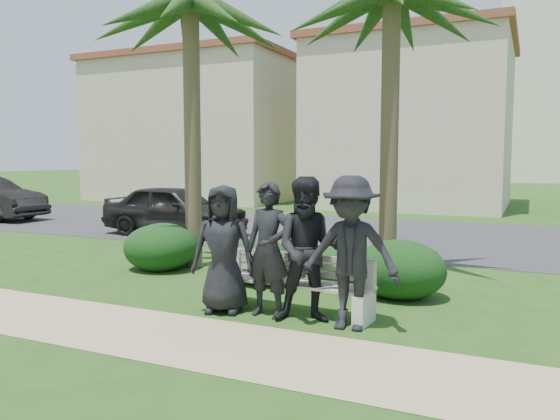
# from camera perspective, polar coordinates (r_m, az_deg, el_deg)

# --- Properties ---
(ground) EXTENTS (160.00, 160.00, 0.00)m
(ground) POSITION_cam_1_polar(r_m,az_deg,el_deg) (8.27, -4.60, -9.33)
(ground) COLOR #214C15
(ground) RESTS_ON ground
(footpath) EXTENTS (30.00, 1.60, 0.01)m
(footpath) POSITION_cam_1_polar(r_m,az_deg,el_deg) (6.82, -12.22, -12.63)
(footpath) COLOR tan
(footpath) RESTS_ON ground
(asphalt_street) EXTENTS (160.00, 8.00, 0.01)m
(asphalt_street) POSITION_cam_1_polar(r_m,az_deg,el_deg) (15.61, 9.97, -2.45)
(asphalt_street) COLOR #2D2D30
(asphalt_street) RESTS_ON ground
(stucco_bldg_left) EXTENTS (10.40, 8.40, 7.30)m
(stucco_bldg_left) POSITION_cam_1_polar(r_m,az_deg,el_deg) (29.66, -7.83, 8.31)
(stucco_bldg_left) COLOR beige
(stucco_bldg_left) RESTS_ON ground
(stucco_bldg_right) EXTENTS (8.40, 8.40, 7.30)m
(stucco_bldg_right) POSITION_cam_1_polar(r_m,az_deg,el_deg) (25.50, 13.74, 8.71)
(stucco_bldg_right) COLOR beige
(stucco_bldg_right) RESTS_ON ground
(street_lamp) EXTENTS (0.36, 0.36, 4.29)m
(street_lamp) POSITION_cam_1_polar(r_m,az_deg,el_deg) (22.97, -9.58, 7.38)
(street_lamp) COLOR black
(street_lamp) RESTS_ON ground
(park_bench) EXTENTS (2.24, 0.64, 0.77)m
(park_bench) POSITION_cam_1_polar(r_m,az_deg,el_deg) (7.49, 1.37, -8.12)
(park_bench) COLOR #AFA793
(park_bench) RESTS_ON ground
(man_a) EXTENTS (0.97, 0.76, 1.75)m
(man_a) POSITION_cam_1_polar(r_m,az_deg,el_deg) (7.48, -5.94, -4.06)
(man_a) COLOR black
(man_a) RESTS_ON ground
(man_b) EXTENTS (0.69, 0.48, 1.79)m
(man_b) POSITION_cam_1_polar(r_m,az_deg,el_deg) (7.23, -1.22, -4.16)
(man_b) COLOR black
(man_b) RESTS_ON ground
(man_c) EXTENTS (1.10, 0.97, 1.87)m
(man_c) POSITION_cam_1_polar(r_m,az_deg,el_deg) (7.00, 3.07, -4.16)
(man_c) COLOR black
(man_c) RESTS_ON ground
(man_d) EXTENTS (1.26, 0.77, 1.89)m
(man_d) POSITION_cam_1_polar(r_m,az_deg,el_deg) (6.73, 7.36, -4.48)
(man_d) COLOR black
(man_d) RESTS_ON ground
(hedge_a) EXTENTS (1.37, 1.13, 0.89)m
(hedge_a) POSITION_cam_1_polar(r_m,az_deg,el_deg) (10.56, -12.65, -3.76)
(hedge_a) COLOR #0E340E
(hedge_a) RESTS_ON ground
(hedge_b) EXTENTS (1.38, 1.14, 0.90)m
(hedge_b) POSITION_cam_1_polar(r_m,az_deg,el_deg) (10.75, -12.06, -3.57)
(hedge_b) COLOR #0E340E
(hedge_b) RESTS_ON ground
(hedge_c) EXTENTS (1.20, 0.99, 0.78)m
(hedge_c) POSITION_cam_1_polar(r_m,az_deg,el_deg) (9.22, -2.06, -5.29)
(hedge_c) COLOR #0E340E
(hedge_c) RESTS_ON ground
(hedge_d) EXTENTS (1.07, 0.89, 0.70)m
(hedge_d) POSITION_cam_1_polar(r_m,az_deg,el_deg) (8.97, 6.47, -5.89)
(hedge_d) COLOR #0E340E
(hedge_d) RESTS_ON ground
(hedge_e) EXTENTS (1.40, 1.15, 0.91)m
(hedge_e) POSITION_cam_1_polar(r_m,az_deg,el_deg) (8.48, 12.39, -5.91)
(hedge_e) COLOR #0E340E
(hedge_e) RESTS_ON ground
(palm_left) EXTENTS (3.00, 3.00, 5.93)m
(palm_left) POSITION_cam_1_polar(r_m,az_deg,el_deg) (11.03, -9.34, 20.32)
(palm_left) COLOR brown
(palm_left) RESTS_ON ground
(car_a) EXTENTS (4.15, 1.81, 1.39)m
(car_a) POSITION_cam_1_polar(r_m,az_deg,el_deg) (15.37, -10.91, 0.03)
(car_a) COLOR black
(car_a) RESTS_ON ground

